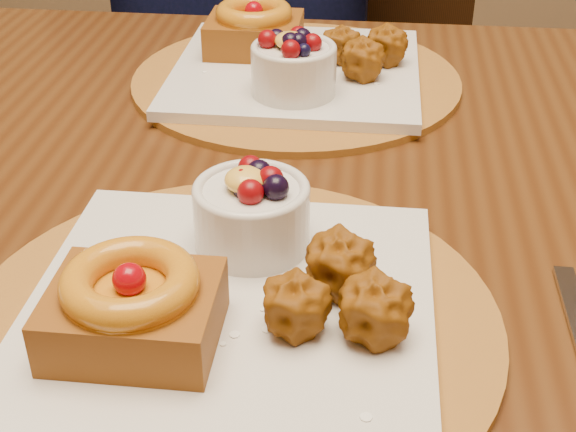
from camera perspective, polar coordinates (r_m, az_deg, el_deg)
The scene contains 4 objects.
dining_table at distance 0.79m, azimuth -1.11°, elevation -1.88°, with size 1.60×0.90×0.76m.
place_setting_near at distance 0.56m, azimuth -4.36°, elevation -5.50°, with size 0.38×0.38×0.09m.
place_setting_far at distance 0.93m, azimuth 0.38°, elevation 10.79°, with size 0.38×0.38×0.09m.
chair_far at distance 1.68m, azimuth 4.84°, elevation 11.14°, with size 0.49×0.49×0.94m.
Camera 1 is at (0.10, -0.72, 1.12)m, focal length 50.00 mm.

